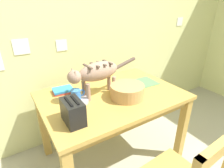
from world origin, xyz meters
TOP-DOWN VIEW (x-y plane):
  - wall_rear at (-0.00, 1.98)m, footprint 5.37×0.11m
  - dining_table at (0.01, 1.37)m, footprint 1.27×0.88m
  - cat at (-0.12, 1.41)m, footprint 0.70×0.17m
  - saucer_bowl at (-0.32, 1.40)m, footprint 0.21×0.21m
  - coffee_mug at (-0.32, 1.40)m, footprint 0.12×0.08m
  - magazine at (0.42, 1.41)m, footprint 0.28×0.25m
  - book_stack at (-0.36, 1.64)m, footprint 0.19×0.15m
  - wicker_basket at (0.09, 1.24)m, footprint 0.30×0.30m
  - toaster at (-0.44, 1.15)m, footprint 0.12×0.20m

SIDE VIEW (x-z plane):
  - dining_table at x=0.01m, z-range 0.28..1.03m
  - magazine at x=0.42m, z-range 0.74..0.75m
  - saucer_bowl at x=-0.32m, z-range 0.74..0.77m
  - book_stack at x=-0.36m, z-range 0.74..0.78m
  - wicker_basket at x=0.09m, z-range 0.75..0.86m
  - coffee_mug at x=-0.32m, z-range 0.77..0.86m
  - toaster at x=-0.44m, z-range 0.74..0.92m
  - cat at x=-0.12m, z-range 0.81..1.12m
  - wall_rear at x=0.00m, z-range 0.00..2.50m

